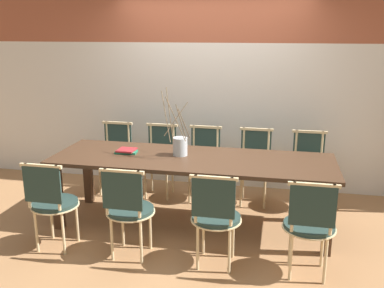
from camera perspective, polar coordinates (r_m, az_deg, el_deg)
name	(u,v)px	position (r m, az deg, el deg)	size (l,w,h in m)	color
ground_plane	(192,224)	(4.82, 0.00, -10.67)	(16.00, 16.00, 0.00)	#9E7047
wall_rear	(213,68)	(5.68, 2.81, 10.10)	(12.00, 0.06, 3.20)	silver
dining_table	(192,165)	(4.56, 0.00, -2.87)	(2.99, 0.96, 0.77)	#422B1C
chair_near_leftend	(52,201)	(4.34, -18.15, -7.18)	(0.46, 0.46, 0.91)	#233833
chair_near_left	(129,207)	(4.02, -8.46, -8.34)	(0.46, 0.46, 0.91)	#233833
chair_near_center	(215,215)	(3.83, 3.15, -9.40)	(0.46, 0.46, 0.91)	#233833
chair_near_right	(310,223)	(3.81, 15.43, -10.11)	(0.46, 0.46, 0.91)	#233833
chair_far_leftend	(115,154)	(5.68, -10.25, -1.37)	(0.46, 0.46, 0.91)	#233833
chair_far_left	(160,157)	(5.49, -4.33, -1.76)	(0.46, 0.46, 0.91)	#233833
chair_far_center	(204,160)	(5.36, 1.55, -2.12)	(0.46, 0.46, 0.91)	#233833
chair_far_right	(255,163)	(5.29, 8.35, -2.52)	(0.46, 0.46, 0.91)	#233833
chair_far_rightend	(308,166)	(5.30, 15.23, -2.88)	(0.46, 0.46, 0.91)	#233833
vase_centerpiece	(180,145)	(4.59, -1.61, -0.20)	(0.33, 0.41, 0.73)	#B2BCC1
book_stack	(126,151)	(4.76, -8.74, -0.94)	(0.24, 0.20, 0.04)	#1E6B4C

